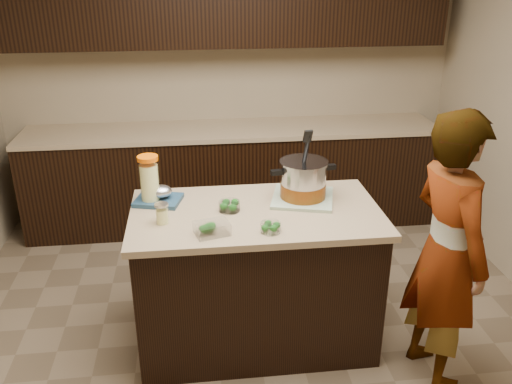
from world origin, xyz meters
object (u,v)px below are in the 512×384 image
Objects in this scene: lemonade_pitcher at (150,182)px; person at (447,253)px; stock_pot at (303,182)px; island at (256,277)px.

person is (1.59, -0.62, -0.24)m from lemonade_pitcher.
lemonade_pitcher is at bearing 168.00° from stock_pot.
island is 0.87m from lemonade_pitcher.
lemonade_pitcher is at bearing 163.46° from island.
island is at bearing 57.11° from person.
person reaches higher than stock_pot.
stock_pot reaches higher than island.
lemonade_pitcher is 0.19× the size of person.
person is at bearing -21.15° from lemonade_pitcher.
stock_pot is (0.30, 0.13, 0.56)m from island.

